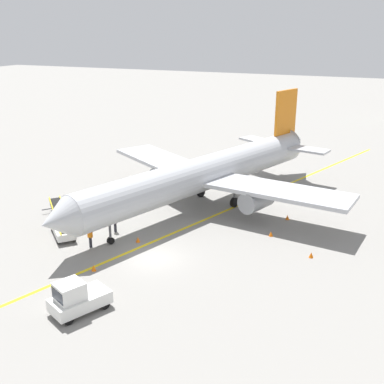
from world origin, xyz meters
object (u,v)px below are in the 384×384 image
(airliner, at_px, (208,172))
(safety_cone_nose_right, at_px, (94,268))
(baggage_cart_loaded, at_px, (66,205))
(ground_crew_wing_walker, at_px, (115,222))
(pushback_tug, at_px, (77,298))
(safety_cone_nose_left, at_px, (311,255))
(ground_crew_marshaller, at_px, (90,237))
(safety_cone_tail_area, at_px, (271,234))
(belt_loader_forward_hold, at_px, (62,227))
(safety_cone_wingtip_left, at_px, (287,217))
(baggage_tug_near_wing, at_px, (134,189))
(safety_cone_wingtip_right, at_px, (138,240))

(airliner, bearing_deg, safety_cone_nose_right, -99.90)
(baggage_cart_loaded, relative_size, ground_crew_wing_walker, 2.02)
(pushback_tug, height_order, safety_cone_nose_right, pushback_tug)
(ground_crew_wing_walker, height_order, safety_cone_nose_left, ground_crew_wing_walker)
(ground_crew_marshaller, distance_m, safety_cone_tail_area, 15.00)
(airliner, relative_size, ground_crew_marshaller, 20.12)
(belt_loader_forward_hold, relative_size, safety_cone_wingtip_left, 10.35)
(ground_crew_marshaller, relative_size, ground_crew_wing_walker, 1.00)
(belt_loader_forward_hold, xyz_separation_m, baggage_cart_loaded, (-3.43, 5.03, -0.31))
(pushback_tug, relative_size, safety_cone_nose_left, 9.24)
(baggage_tug_near_wing, xyz_separation_m, ground_crew_marshaller, (2.66, -11.62, -0.02))
(safety_cone_wingtip_left, distance_m, safety_cone_wingtip_right, 14.09)
(safety_cone_wingtip_right, bearing_deg, baggage_cart_loaded, 159.80)
(safety_cone_tail_area, bearing_deg, belt_loader_forward_hold, -157.30)
(baggage_cart_loaded, distance_m, ground_crew_wing_walker, 7.57)
(safety_cone_wingtip_left, height_order, safety_cone_tail_area, same)
(ground_crew_marshaller, bearing_deg, safety_cone_wingtip_right, 37.63)
(pushback_tug, bearing_deg, safety_cone_nose_left, 47.50)
(baggage_tug_near_wing, distance_m, ground_crew_marshaller, 11.92)
(baggage_tug_near_wing, height_order, ground_crew_wing_walker, baggage_tug_near_wing)
(baggage_tug_near_wing, height_order, safety_cone_wingtip_left, baggage_tug_near_wing)
(safety_cone_wingtip_left, bearing_deg, safety_cone_nose_left, -64.14)
(safety_cone_nose_left, relative_size, safety_cone_tail_area, 1.00)
(belt_loader_forward_hold, distance_m, safety_cone_tail_area, 17.65)
(ground_crew_wing_walker, bearing_deg, ground_crew_marshaller, -93.52)
(belt_loader_forward_hold, distance_m, ground_crew_marshaller, 3.59)
(ground_crew_marshaller, xyz_separation_m, safety_cone_wingtip_left, (13.30, 11.97, -0.69))
(belt_loader_forward_hold, xyz_separation_m, ground_crew_wing_walker, (3.67, 2.44, 0.13))
(baggage_tug_near_wing, distance_m, safety_cone_wingtip_left, 15.98)
(ground_crew_wing_walker, distance_m, safety_cone_wingtip_left, 15.67)
(safety_cone_nose_right, distance_m, safety_cone_wingtip_left, 18.65)
(baggage_cart_loaded, xyz_separation_m, safety_cone_wingtip_left, (20.19, 5.99, -0.25))
(safety_cone_wingtip_right, bearing_deg, baggage_tug_near_wing, 121.44)
(baggage_cart_loaded, xyz_separation_m, safety_cone_tail_area, (19.71, 1.78, -0.25))
(ground_crew_marshaller, distance_m, safety_cone_wingtip_right, 3.88)
(pushback_tug, bearing_deg, baggage_tug_near_wing, 110.18)
(baggage_tug_near_wing, xyz_separation_m, safety_cone_wingtip_right, (5.68, -9.29, -0.71))
(belt_loader_forward_hold, distance_m, baggage_cart_loaded, 6.09)
(ground_crew_marshaller, height_order, safety_cone_wingtip_right, ground_crew_marshaller)
(ground_crew_wing_walker, relative_size, safety_cone_nose_right, 3.86)
(airliner, height_order, baggage_tug_near_wing, airliner)
(ground_crew_wing_walker, distance_m, safety_cone_nose_left, 16.52)
(belt_loader_forward_hold, distance_m, safety_cone_nose_left, 20.52)
(baggage_cart_loaded, height_order, ground_crew_wing_walker, ground_crew_wing_walker)
(safety_cone_wingtip_left, height_order, safety_cone_wingtip_right, same)
(airliner, xyz_separation_m, ground_crew_wing_walker, (-5.00, -9.12, -2.51))
(ground_crew_marshaller, xyz_separation_m, safety_cone_nose_right, (2.46, -3.21, -0.69))
(ground_crew_marshaller, height_order, safety_cone_nose_right, ground_crew_marshaller)
(baggage_tug_near_wing, xyz_separation_m, safety_cone_nose_right, (5.12, -14.83, -0.71))
(baggage_tug_near_wing, height_order, safety_cone_nose_right, baggage_tug_near_wing)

